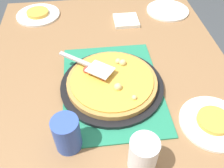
{
  "coord_description": "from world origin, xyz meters",
  "views": [
    {
      "loc": [
        -0.62,
        0.07,
        1.42
      ],
      "look_at": [
        0.0,
        0.0,
        0.77
      ],
      "focal_mm": 39.11,
      "sensor_mm": 36.0,
      "label": 1
    }
  ],
  "objects": [
    {
      "name": "napkin_stack",
      "position": [
        0.44,
        -0.12,
        0.76
      ],
      "size": [
        0.12,
        0.12,
        0.02
      ],
      "primitive_type": "cube",
      "color": "white",
      "rests_on": "dining_table"
    },
    {
      "name": "cup_far",
      "position": [
        -0.22,
        0.16,
        0.81
      ],
      "size": [
        0.08,
        0.08,
        0.12
      ],
      "primitive_type": "cylinder",
      "color": "#3351AD",
      "rests_on": "dining_table"
    },
    {
      "name": "pizza_pan",
      "position": [
        0.0,
        0.0,
        0.76
      ],
      "size": [
        0.38,
        0.38,
        0.01
      ],
      "primitive_type": "cylinder",
      "color": "black",
      "rests_on": "placemat"
    },
    {
      "name": "placemat",
      "position": [
        0.0,
        0.0,
        0.75
      ],
      "size": [
        0.48,
        0.36,
        0.01
      ],
      "primitive_type": "cube",
      "color": "#237F5B",
      "rests_on": "dining_table"
    },
    {
      "name": "served_slice_left",
      "position": [
        0.55,
        0.32,
        0.77
      ],
      "size": [
        0.11,
        0.11,
        0.02
      ],
      "primitive_type": "cylinder",
      "color": "gold",
      "rests_on": "plate_near_left"
    },
    {
      "name": "plate_side",
      "position": [
        0.52,
        -0.36,
        0.76
      ],
      "size": [
        0.22,
        0.22,
        0.01
      ],
      "primitive_type": "cylinder",
      "color": "white",
      "rests_on": "dining_table"
    },
    {
      "name": "dining_table",
      "position": [
        0.0,
        0.0,
        0.64
      ],
      "size": [
        1.4,
        1.0,
        0.75
      ],
      "color": "olive",
      "rests_on": "ground_plane"
    },
    {
      "name": "cup_near",
      "position": [
        -0.31,
        -0.05,
        0.81
      ],
      "size": [
        0.08,
        0.08,
        0.12
      ],
      "primitive_type": "cylinder",
      "color": "white",
      "rests_on": "dining_table"
    },
    {
      "name": "served_slice_right",
      "position": [
        -0.2,
        -0.31,
        0.77
      ],
      "size": [
        0.11,
        0.11,
        0.02
      ],
      "primitive_type": "cylinder",
      "color": "gold",
      "rests_on": "plate_far_right"
    },
    {
      "name": "pizza",
      "position": [
        0.0,
        -0.0,
        0.78
      ],
      "size": [
        0.33,
        0.33,
        0.05
      ],
      "color": "#B78442",
      "rests_on": "pizza_pan"
    },
    {
      "name": "plate_far_right",
      "position": [
        -0.2,
        -0.31,
        0.76
      ],
      "size": [
        0.22,
        0.22,
        0.01
      ],
      "primitive_type": "cylinder",
      "color": "white",
      "rests_on": "dining_table"
    },
    {
      "name": "pizza_server",
      "position": [
        0.06,
        0.08,
        0.82
      ],
      "size": [
        0.17,
        0.21,
        0.01
      ],
      "color": "silver",
      "rests_on": "pizza"
    },
    {
      "name": "plate_near_left",
      "position": [
        0.55,
        0.32,
        0.76
      ],
      "size": [
        0.22,
        0.22,
        0.01
      ],
      "primitive_type": "cylinder",
      "color": "white",
      "rests_on": "dining_table"
    }
  ]
}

